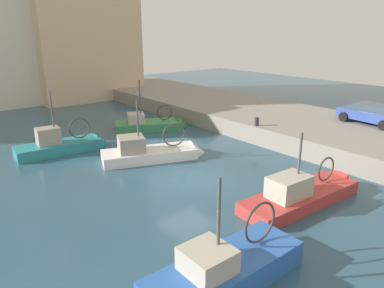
# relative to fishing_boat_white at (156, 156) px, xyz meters

# --- Properties ---
(water_surface) EXTENTS (80.00, 80.00, 0.00)m
(water_surface) POSITION_rel_fishing_boat_white_xyz_m (-0.48, -3.65, -0.14)
(water_surface) COLOR #2D5166
(water_surface) RESTS_ON ground
(quay_wall) EXTENTS (9.00, 56.00, 1.20)m
(quay_wall) POSITION_rel_fishing_boat_white_xyz_m (11.02, -3.65, 0.46)
(quay_wall) COLOR gray
(quay_wall) RESTS_ON ground
(fishing_boat_white) EXTENTS (6.40, 3.77, 4.41)m
(fishing_boat_white) POSITION_rel_fishing_boat_white_xyz_m (0.00, 0.00, 0.00)
(fishing_boat_white) COLOR white
(fishing_boat_white) RESTS_ON ground
(fishing_boat_teal) EXTENTS (5.82, 2.21, 4.60)m
(fishing_boat_teal) POSITION_rel_fishing_boat_white_xyz_m (-3.67, 4.60, -0.00)
(fishing_boat_teal) COLOR teal
(fishing_boat_teal) RESTS_ON ground
(fishing_boat_red) EXTENTS (6.88, 2.29, 4.04)m
(fishing_boat_red) POSITION_rel_fishing_boat_white_xyz_m (2.17, -8.67, -0.00)
(fishing_boat_red) COLOR #BC3833
(fishing_boat_red) RESTS_ON ground
(fishing_boat_green) EXTENTS (5.90, 4.15, 4.67)m
(fishing_boat_green) POSITION_rel_fishing_boat_white_xyz_m (3.54, 5.70, -0.04)
(fishing_boat_green) COLOR #388951
(fishing_boat_green) RESTS_ON ground
(fishing_boat_blue) EXTENTS (5.93, 1.98, 4.28)m
(fishing_boat_blue) POSITION_rel_fishing_boat_white_xyz_m (-3.99, -10.31, -0.03)
(fishing_boat_blue) COLOR #2D60B7
(fishing_boat_blue) RESTS_ON ground
(parked_car_blue) EXTENTS (2.27, 4.22, 1.34)m
(parked_car_blue) POSITION_rel_fishing_boat_white_xyz_m (13.18, -6.13, 1.75)
(parked_car_blue) COLOR #334C9E
(parked_car_blue) RESTS_ON quay_wall
(mooring_bollard_mid) EXTENTS (0.28, 0.28, 0.55)m
(mooring_bollard_mid) POSITION_rel_fishing_boat_white_xyz_m (6.87, -1.65, 1.33)
(mooring_bollard_mid) COLOR #2D2D33
(mooring_bollard_mid) RESTS_ON quay_wall
(waterfront_building_central) EXTENTS (11.19, 7.94, 18.89)m
(waterfront_building_central) POSITION_rel_fishing_boat_white_xyz_m (5.08, 22.05, 9.32)
(waterfront_building_central) COLOR beige
(waterfront_building_central) RESTS_ON ground
(waterfront_building_east_mid) EXTENTS (11.01, 9.04, 16.94)m
(waterfront_building_east_mid) POSITION_rel_fishing_boat_white_xyz_m (-0.99, 24.29, 8.35)
(waterfront_building_east_mid) COLOR silver
(waterfront_building_east_mid) RESTS_ON ground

